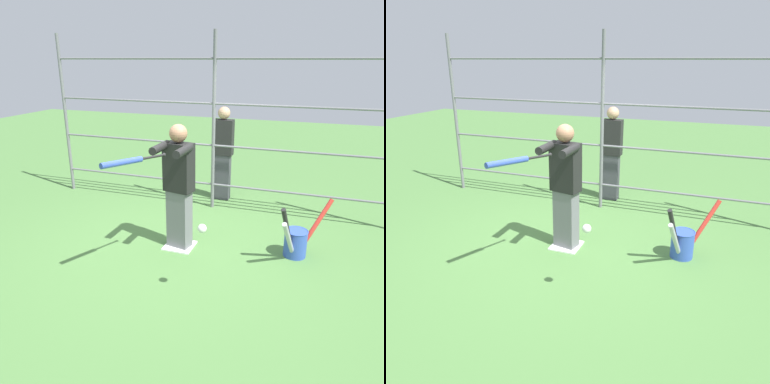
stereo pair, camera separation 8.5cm
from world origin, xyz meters
The scene contains 8 objects.
ground_plane centered at (0.00, 0.00, 0.00)m, with size 24.00×24.00×0.00m, color #4C7A3D.
home_plate centered at (0.00, 0.00, 0.01)m, with size 0.40×0.40×0.02m.
fence_backstop centered at (0.00, -1.60, 1.48)m, with size 6.00×0.06×2.95m.
batter centered at (0.00, 0.02, 0.94)m, with size 0.44×0.64×1.74m.
baseball_bat_swinging centered at (0.21, 0.97, 1.47)m, with size 0.39×0.86×0.10m.
softball_in_flight centered at (-0.67, 1.05, 0.85)m, with size 0.10×0.10×0.10m.
bat_bucket centered at (-1.57, -0.26, 0.23)m, with size 0.64×0.90×0.80m.
bystander_behind_fence centered at (-0.05, -2.09, 0.90)m, with size 0.36×0.22×1.72m.
Camera 2 is at (-1.85, 4.39, 2.52)m, focal length 35.00 mm.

